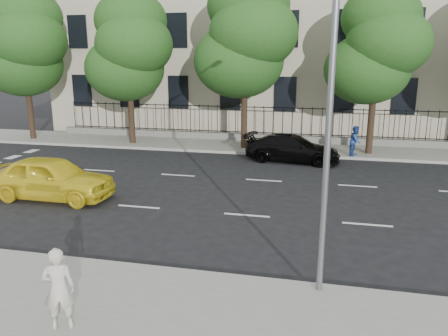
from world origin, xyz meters
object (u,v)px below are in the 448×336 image
object	(u,v)px
yellow_taxi	(51,178)
black_sedan	(292,148)
street_light	(332,65)
woman_near	(59,289)

from	to	relation	value
yellow_taxi	black_sedan	bearing A→B (deg)	-46.00
street_light	black_sedan	size ratio (longest dim) A/B	1.65
black_sedan	woman_near	xyz separation A→B (m)	(-3.39, -15.79, 0.29)
black_sedan	yellow_taxi	bearing A→B (deg)	140.58
street_light	yellow_taxi	world-z (taller)	street_light
street_light	woman_near	bearing A→B (deg)	-147.80
street_light	yellow_taxi	bearing A→B (deg)	156.23
street_light	woman_near	size ratio (longest dim) A/B	4.78
street_light	woman_near	world-z (taller)	street_light
woman_near	black_sedan	bearing A→B (deg)	-126.44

